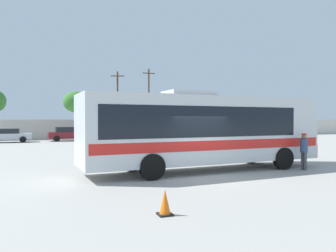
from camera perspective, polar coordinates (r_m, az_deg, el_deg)
The scene contains 12 objects.
ground_plane at distance 23.11m, azimuth -5.11°, elevation -4.76°, with size 300.00×300.00×0.00m, color #A3A099.
perimeter_wall at distance 41.99m, azimuth -12.05°, elevation -0.52°, with size 80.00×0.30×2.38m, color beige.
coach_bus_silver_red at distance 15.24m, azimuth 6.10°, elevation -0.47°, with size 11.66×3.39×3.64m.
attendant_by_bus_door at distance 16.78m, azimuth 22.49°, elevation -3.71°, with size 0.37×0.37×1.71m.
parked_car_leftmost_silver at distance 37.97m, azimuth -25.95°, elevation -1.41°, with size 4.45×2.04×1.44m.
parked_car_second_maroon at distance 38.42m, azimuth -16.86°, elevation -1.25°, with size 4.58×2.21×1.55m.
parked_car_third_black at distance 38.73m, azimuth -8.72°, elevation -1.22°, with size 4.10×2.12×1.52m.
parked_car_rightmost_red at distance 40.13m, azimuth -0.45°, elevation -1.17°, with size 4.58×2.26×1.45m.
utility_pole_near at distance 44.99m, azimuth -8.74°, elevation 3.96°, with size 1.76×0.61×8.86m.
utility_pole_far at distance 46.48m, azimuth -3.35°, elevation 4.27°, with size 1.80×0.24×9.49m.
roadside_tree_midleft at distance 45.95m, azimuth -15.70°, elevation 4.01°, with size 3.35×3.35×6.18m.
traffic_cone_on_apron at distance 8.34m, azimuth -0.53°, elevation -13.15°, with size 0.36×0.36×0.64m.
Camera 1 is at (-6.02, -12.19, 2.36)m, focal length 35.17 mm.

